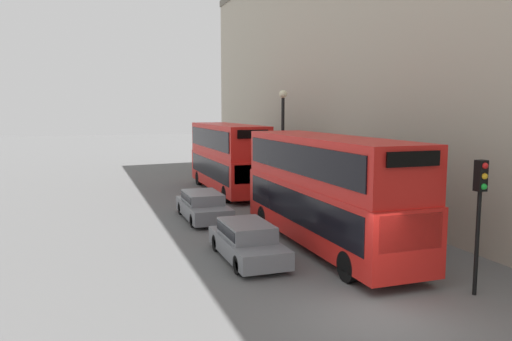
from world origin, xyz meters
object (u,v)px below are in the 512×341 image
Objects in this scene: car_dark_sedan at (247,240)px; car_hatchback at (203,205)px; traffic_light at (480,199)px; bus_leading at (325,187)px; bus_second_in_queue at (227,155)px; pedestrian at (250,172)px.

car_dark_sedan reaches higher than car_hatchback.
traffic_light is (5.25, -12.57, 2.15)m from car_hatchback.
bus_second_in_queue is at bearing 90.00° from bus_leading.
car_dark_sedan is 2.45× the size of pedestrian.
traffic_light is at bearing -67.33° from car_hatchback.
car_dark_sedan is 18.50m from pedestrian.
pedestrian reaches higher than car_dark_sedan.
pedestrian is (2.51, 16.99, -1.57)m from bus_leading.
bus_leading is 14.00m from bus_second_in_queue.
traffic_light is at bearing -46.48° from car_dark_sedan.
bus_second_in_queue is 5.67× the size of pedestrian.
car_dark_sedan is 7.92m from traffic_light.
traffic_light reaches higher than pedestrian.
bus_second_in_queue reaches higher than car_dark_sedan.
car_dark_sedan is (-3.40, -14.54, -1.73)m from bus_second_in_queue.
car_hatchback is at bearing 90.00° from car_dark_sedan.
pedestrian is (5.91, 17.53, 0.13)m from car_dark_sedan.
traffic_light reaches higher than car_dark_sedan.
traffic_light is (1.85, -6.07, 0.45)m from bus_leading.
bus_second_in_queue is 2.31× the size of car_dark_sedan.
car_dark_sedan is at bearing -108.63° from pedestrian.
bus_leading is 2.42× the size of car_dark_sedan.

